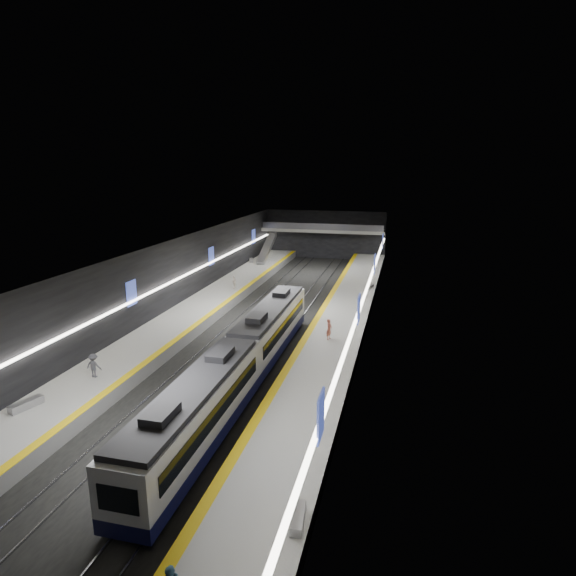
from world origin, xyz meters
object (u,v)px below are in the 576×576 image
(passenger_right_a, at_px, (329,329))
(passenger_left_b, at_px, (94,366))
(bench_left_far, at_px, (251,260))
(bench_right_far, at_px, (370,287))
(bench_right_near, at_px, (298,518))
(passenger_left_a, at_px, (234,283))
(bench_left_near, at_px, (26,405))
(train, at_px, (241,360))
(escalator, at_px, (267,248))

(passenger_right_a, distance_m, passenger_left_b, 18.61)
(bench_left_far, xyz_separation_m, bench_right_far, (18.84, -12.02, -0.03))
(bench_right_near, xyz_separation_m, bench_right_far, (-0.16, 39.99, -0.01))
(passenger_left_b, bearing_deg, passenger_left_a, -92.23)
(bench_right_far, bearing_deg, bench_left_near, -102.57)
(bench_left_near, distance_m, bench_left_far, 46.54)
(bench_left_far, distance_m, passenger_left_a, 16.54)
(passenger_left_b, bearing_deg, bench_right_near, 148.74)
(passenger_right_a, bearing_deg, passenger_left_a, 61.76)
(bench_left_near, distance_m, passenger_left_b, 5.10)
(passenger_left_b, bearing_deg, train, -165.04)
(bench_left_near, bearing_deg, escalator, 105.67)
(passenger_right_a, bearing_deg, bench_left_near, 153.00)
(train, height_order, passenger_right_a, train)
(train, height_order, bench_left_far, train)
(train, bearing_deg, passenger_right_a, 61.26)
(escalator, relative_size, passenger_left_a, 4.97)
(train, xyz_separation_m, passenger_left_a, (-8.82, 22.82, -0.39))
(bench_left_far, height_order, bench_right_far, bench_left_far)
(escalator, relative_size, bench_left_far, 4.17)
(bench_right_near, xyz_separation_m, passenger_left_b, (-16.92, 10.36, 0.64))
(train, xyz_separation_m, escalator, (-10.00, 40.71, 0.70))
(bench_left_far, distance_m, bench_right_near, 55.37)
(passenger_left_b, bearing_deg, bench_left_far, -86.90)
(bench_left_far, bearing_deg, passenger_left_b, -107.08)
(escalator, xyz_separation_m, bench_left_far, (-2.00, -1.68, -1.67))
(passenger_left_a, bearing_deg, passenger_right_a, 52.86)
(bench_left_far, bearing_deg, bench_right_far, -52.47)
(passenger_left_a, distance_m, passenger_left_b, 25.45)
(bench_left_far, xyz_separation_m, passenger_left_b, (2.08, -41.64, 0.62))
(bench_right_near, bearing_deg, passenger_left_a, 107.71)
(bench_left_far, xyz_separation_m, bench_right_near, (19.00, -52.01, -0.01))
(bench_left_near, distance_m, passenger_left_a, 30.41)
(train, distance_m, bench_right_near, 14.77)
(bench_right_far, distance_m, passenger_left_a, 16.23)
(passenger_left_a, bearing_deg, bench_left_near, 4.16)
(bench_right_near, xyz_separation_m, passenger_left_a, (-15.82, 35.79, 0.58))
(bench_right_near, distance_m, passenger_right_a, 21.86)
(passenger_left_a, relative_size, passenger_left_b, 0.94)
(train, bearing_deg, bench_right_far, 75.79)
(bench_left_near, height_order, passenger_left_a, passenger_left_a)
(bench_right_far, xyz_separation_m, passenger_right_a, (-2.03, -18.25, 0.67))
(passenger_left_a, bearing_deg, escalator, -167.53)
(train, xyz_separation_m, bench_left_far, (-12.00, 39.04, -0.96))
(escalator, bearing_deg, bench_right_far, -39.12)
(bench_right_near, bearing_deg, bench_left_near, 157.14)
(escalator, xyz_separation_m, bench_right_near, (17.00, -53.69, -1.68))
(train, xyz_separation_m, bench_right_near, (7.00, -12.97, -0.98))
(escalator, distance_m, bench_right_near, 56.34)
(bench_left_far, height_order, passenger_left_b, passenger_left_b)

